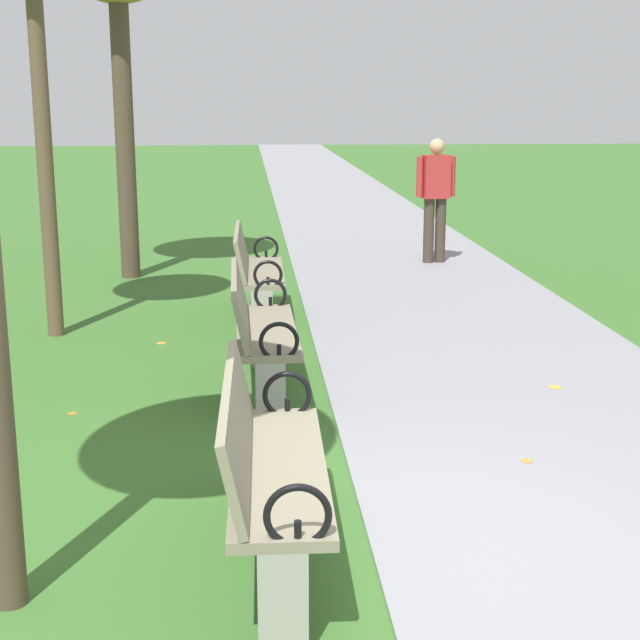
# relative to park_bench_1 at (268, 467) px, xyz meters

# --- Properties ---
(ground_plane) EXTENTS (80.00, 80.00, 0.00)m
(ground_plane) POSITION_rel_park_bench_1_xyz_m (0.50, -0.01, -0.49)
(ground_plane) COLOR #386628
(paved_walkway) EXTENTS (2.84, 44.00, 0.02)m
(paved_walkway) POSITION_rel_park_bench_1_xyz_m (1.92, 17.99, -0.48)
(paved_walkway) COLOR gray
(paved_walkway) RESTS_ON ground
(park_bench_1) EXTENTS (0.50, 1.61, 0.90)m
(park_bench_1) POSITION_rel_park_bench_1_xyz_m (0.00, 0.00, 0.00)
(park_bench_1) COLOR gray
(park_bench_1) RESTS_ON ground
(park_bench_2) EXTENTS (0.49, 1.61, 0.90)m
(park_bench_2) POSITION_rel_park_bench_1_xyz_m (-0.00, 2.67, 0.00)
(park_bench_2) COLOR gray
(park_bench_2) RESTS_ON ground
(park_bench_3) EXTENTS (0.49, 1.60, 0.90)m
(park_bench_3) POSITION_rel_park_bench_1_xyz_m (-0.00, 5.07, 0.00)
(park_bench_3) COLOR gray
(park_bench_3) RESTS_ON ground
(pedestrian_walking) EXTENTS (0.53, 0.26, 1.62)m
(pedestrian_walking) POSITION_rel_park_bench_1_xyz_m (2.39, 8.12, 0.44)
(pedestrian_walking) COLOR #3D3328
(pedestrian_walking) RESTS_ON paved_walkway
(scattered_leaves) EXTENTS (4.56, 6.88, 0.02)m
(scattered_leaves) POSITION_rel_park_bench_1_xyz_m (0.98, 1.37, -0.47)
(scattered_leaves) COLOR #AD6B23
(scattered_leaves) RESTS_ON ground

